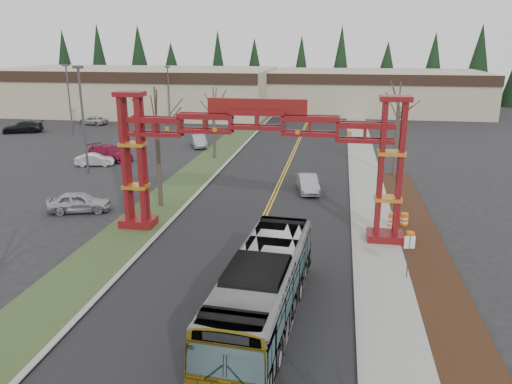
% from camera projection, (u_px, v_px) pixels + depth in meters
% --- Properties ---
extents(road, '(12.00, 110.00, 0.02)m').
position_uv_depth(road, '(272.00, 201.00, 38.65)').
color(road, black).
rests_on(road, ground).
extents(lane_line_left, '(0.12, 100.00, 0.01)m').
position_uv_depth(lane_line_left, '(270.00, 201.00, 38.67)').
color(lane_line_left, gold).
rests_on(lane_line_left, road).
extents(lane_line_right, '(0.12, 100.00, 0.01)m').
position_uv_depth(lane_line_right, '(273.00, 201.00, 38.63)').
color(lane_line_right, gold).
rests_on(lane_line_right, road).
extents(curb_right, '(0.30, 110.00, 0.15)m').
position_uv_depth(curb_right, '(352.00, 204.00, 37.66)').
color(curb_right, '#969691').
rests_on(curb_right, ground).
extents(sidewalk_right, '(2.60, 110.00, 0.14)m').
position_uv_depth(sidewalk_right, '(372.00, 205.00, 37.43)').
color(sidewalk_right, gray).
rests_on(sidewalk_right, ground).
extents(landscape_strip, '(2.60, 50.00, 0.12)m').
position_uv_depth(landscape_strip, '(447.00, 309.00, 22.85)').
color(landscape_strip, black).
rests_on(landscape_strip, ground).
extents(grass_median, '(4.00, 110.00, 0.08)m').
position_uv_depth(grass_median, '(173.00, 195.00, 39.91)').
color(grass_median, '#334824').
rests_on(grass_median, ground).
extents(curb_left, '(0.30, 110.00, 0.15)m').
position_uv_depth(curb_left, '(195.00, 196.00, 39.61)').
color(curb_left, '#969691').
rests_on(curb_left, ground).
extents(gateway_arch, '(18.20, 1.60, 8.90)m').
position_uv_depth(gateway_arch, '(257.00, 142.00, 30.32)').
color(gateway_arch, '#670D0D').
rests_on(gateway_arch, ground).
extents(retail_building_west, '(46.00, 22.30, 7.50)m').
position_uv_depth(retail_building_west, '(138.00, 90.00, 86.67)').
color(retail_building_west, tan).
rests_on(retail_building_west, ground).
extents(retail_building_east, '(38.00, 20.30, 7.00)m').
position_uv_depth(retail_building_east, '(370.00, 91.00, 87.95)').
color(retail_building_east, tan).
rests_on(retail_building_east, ground).
extents(conifer_treeline, '(116.10, 5.60, 13.00)m').
position_uv_depth(conifer_treeline, '(318.00, 70.00, 100.02)').
color(conifer_treeline, black).
rests_on(conifer_treeline, ground).
extents(transit_bus, '(3.49, 11.87, 3.26)m').
position_uv_depth(transit_bus, '(263.00, 289.00, 21.42)').
color(transit_bus, '#93959A').
rests_on(transit_bus, ground).
extents(silver_sedan, '(2.26, 4.46, 1.40)m').
position_uv_depth(silver_sedan, '(308.00, 183.00, 40.87)').
color(silver_sedan, '#A5A8AD').
rests_on(silver_sedan, ground).
extents(parked_car_near_a, '(4.74, 2.96, 1.51)m').
position_uv_depth(parked_car_near_a, '(79.00, 202.00, 35.97)').
color(parked_car_near_a, '#A9ABB1').
rests_on(parked_car_near_a, ground).
extents(parked_car_near_b, '(3.91, 2.13, 1.22)m').
position_uv_depth(parked_car_near_b, '(95.00, 160.00, 49.53)').
color(parked_car_near_b, white).
rests_on(parked_car_near_b, ground).
extents(parked_car_mid_a, '(5.72, 4.04, 1.54)m').
position_uv_depth(parked_car_mid_a, '(110.00, 153.00, 51.91)').
color(parked_car_mid_a, maroon).
rests_on(parked_car_mid_a, ground).
extents(parked_car_far_a, '(3.01, 4.48, 1.40)m').
position_uv_depth(parked_car_far_a, '(199.00, 141.00, 58.48)').
color(parked_car_far_a, '#9EA1A5').
rests_on(parked_car_far_a, ground).
extents(parked_car_far_b, '(4.84, 3.11, 1.24)m').
position_uv_depth(parked_car_far_b, '(93.00, 120.00, 74.32)').
color(parked_car_far_b, '#B9B9B9').
rests_on(parked_car_far_b, ground).
extents(parked_car_far_c, '(5.67, 3.91, 1.53)m').
position_uv_depth(parked_car_far_c, '(23.00, 127.00, 67.65)').
color(parked_car_far_c, black).
rests_on(parked_car_far_c, ground).
extents(bare_tree_median_mid, '(3.38, 3.38, 8.82)m').
position_uv_depth(bare_tree_median_mid, '(156.00, 119.00, 35.50)').
color(bare_tree_median_mid, '#382D26').
rests_on(bare_tree_median_mid, ground).
extents(bare_tree_median_far, '(3.22, 3.22, 7.44)m').
position_uv_depth(bare_tree_median_far, '(214.00, 108.00, 51.45)').
color(bare_tree_median_far, '#382D26').
rests_on(bare_tree_median_far, ground).
extents(bare_tree_right_far, '(3.30, 3.30, 8.55)m').
position_uv_depth(bare_tree_right_far, '(399.00, 107.00, 43.86)').
color(bare_tree_right_far, '#382D26').
rests_on(bare_tree_right_far, ground).
extents(light_pole_near, '(0.85, 0.43, 9.83)m').
position_uv_depth(light_pole_near, '(82.00, 112.00, 45.30)').
color(light_pole_near, '#3F3F44').
rests_on(light_pole_near, ground).
extents(light_pole_mid, '(0.79, 0.40, 9.13)m').
position_uv_depth(light_pole_mid, '(69.00, 95.00, 64.41)').
color(light_pole_mid, '#3F3F44').
rests_on(light_pole_mid, ground).
extents(light_pole_far, '(0.74, 0.37, 8.49)m').
position_uv_depth(light_pole_far, '(169.00, 91.00, 73.50)').
color(light_pole_far, '#3F3F44').
rests_on(light_pole_far, ground).
extents(street_sign, '(0.55, 0.13, 2.40)m').
position_uv_depth(street_sign, '(409.00, 249.00, 25.38)').
color(street_sign, '#3F3F44').
rests_on(street_sign, ground).
extents(barrel_south, '(0.53, 0.53, 0.98)m').
position_uv_depth(barrel_south, '(410.00, 240.00, 29.81)').
color(barrel_south, '#FC640E').
rests_on(barrel_south, ground).
extents(barrel_mid, '(0.54, 0.54, 1.00)m').
position_uv_depth(barrel_mid, '(392.00, 220.00, 32.97)').
color(barrel_mid, '#FC640E').
rests_on(barrel_mid, ground).
extents(barrel_north, '(0.51, 0.51, 0.94)m').
position_uv_depth(barrel_north, '(404.00, 220.00, 33.17)').
color(barrel_north, '#FC640E').
rests_on(barrel_north, ground).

